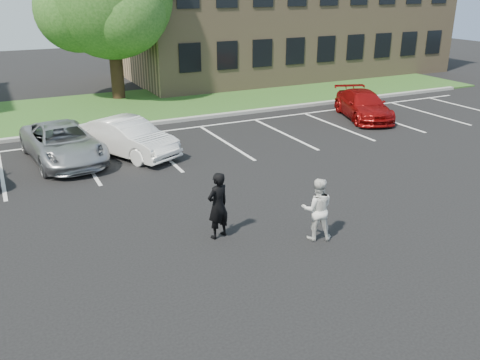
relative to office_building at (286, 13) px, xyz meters
name	(u,v)px	position (x,y,z in m)	size (l,w,h in m)	color
ground_plane	(257,239)	(-14.00, -21.99, -4.16)	(90.00, 90.00, 0.00)	black
curb	(132,126)	(-14.00, -9.99, -4.08)	(40.00, 0.30, 0.15)	gray
grass_strip	(111,108)	(-14.00, -5.99, -4.12)	(44.00, 8.00, 0.08)	#314F1B
stall_lines	(185,140)	(-12.60, -13.04, -4.15)	(34.00, 5.36, 0.01)	silver
office_building	(286,13)	(0.00, 0.00, 0.00)	(22.40, 10.40, 8.30)	#8B7455
man_black_suit	(218,205)	(-14.85, -21.46, -3.29)	(0.64, 0.42, 1.75)	black
man_white_shirt	(317,209)	(-12.67, -22.63, -3.35)	(0.79, 0.61, 1.62)	silver
car_silver_minivan	(63,143)	(-17.44, -13.50, -3.48)	(2.24, 4.86, 1.35)	#A6A7AC
car_white_sedan	(128,137)	(-15.16, -13.91, -3.46)	(1.47, 4.21, 1.39)	white
car_red_compact	(363,105)	(-3.63, -13.32, -3.52)	(1.80, 4.42, 1.28)	maroon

